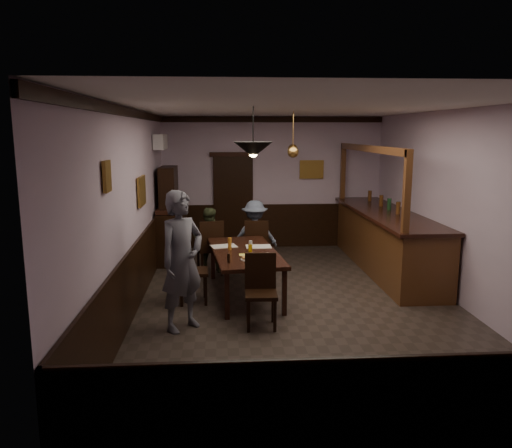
{
  "coord_description": "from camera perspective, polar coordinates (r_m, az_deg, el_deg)",
  "views": [
    {
      "loc": [
        -1.16,
        -7.37,
        2.65
      ],
      "look_at": [
        -0.6,
        0.7,
        1.15
      ],
      "focal_mm": 35.0,
      "sensor_mm": 36.0,
      "label": 1
    }
  ],
  "objects": [
    {
      "name": "person_seated_right",
      "position": [
        9.69,
        -0.15,
        -1.26
      ],
      "size": [
        0.87,
        0.5,
        1.35
      ],
      "primitive_type": "imported",
      "rotation": [
        0.0,
        0.0,
        3.14
      ],
      "color": "slate",
      "rests_on": "ground"
    },
    {
      "name": "dining_table",
      "position": [
        8.12,
        -1.31,
        -3.5
      ],
      "size": [
        1.24,
        2.3,
        0.75
      ],
      "rotation": [
        0.0,
        0.0,
        0.11
      ],
      "color": "black",
      "rests_on": "ground"
    },
    {
      "name": "room",
      "position": [
        7.55,
        4.93,
        1.7
      ],
      "size": [
        5.01,
        8.01,
        3.01
      ],
      "color": "#2D2621",
      "rests_on": "ground"
    },
    {
      "name": "picture_left_small",
      "position": [
        5.94,
        -16.67,
        5.24
      ],
      "size": [
        0.04,
        0.28,
        0.36
      ],
      "color": "olive",
      "rests_on": "ground"
    },
    {
      "name": "person_standing",
      "position": [
        6.75,
        -8.46,
        -4.2
      ],
      "size": [
        0.81,
        0.81,
        1.9
      ],
      "primitive_type": "imported",
      "rotation": [
        0.0,
        0.0,
        0.78
      ],
      "color": "#555561",
      "rests_on": "ground"
    },
    {
      "name": "pastry_ring_b",
      "position": [
        7.6,
        -0.71,
        -3.7
      ],
      "size": [
        0.13,
        0.13,
        0.04
      ],
      "primitive_type": "torus",
      "color": "#C68C47",
      "rests_on": "pastry_plate"
    },
    {
      "name": "sideboard",
      "position": [
        10.53,
        -9.62,
        0.13
      ],
      "size": [
        0.53,
        1.47,
        1.95
      ],
      "color": "black",
      "rests_on": "ground"
    },
    {
      "name": "pepper_mill",
      "position": [
        7.34,
        -3.15,
        -3.94
      ],
      "size": [
        0.04,
        0.04,
        0.14
      ],
      "primitive_type": "cylinder",
      "color": "black",
      "rests_on": "dining_table"
    },
    {
      "name": "pastry_plate",
      "position": [
        7.53,
        -0.96,
        -4.06
      ],
      "size": [
        0.22,
        0.22,
        0.01
      ],
      "primitive_type": "cylinder",
      "color": "white",
      "rests_on": "dining_table"
    },
    {
      "name": "saucer",
      "position": [
        7.64,
        1.53,
        -3.86
      ],
      "size": [
        0.15,
        0.15,
        0.01
      ],
      "primitive_type": "cylinder",
      "color": "white",
      "rests_on": "dining_table"
    },
    {
      "name": "soda_can",
      "position": [
        8.01,
        -0.67,
        -2.78
      ],
      "size": [
        0.07,
        0.07,
        0.12
      ],
      "primitive_type": "cylinder",
      "color": "yellow",
      "rests_on": "dining_table"
    },
    {
      "name": "chair_far_right",
      "position": [
        9.44,
        0.06,
        -2.28
      ],
      "size": [
        0.48,
        0.48,
        1.03
      ],
      "rotation": [
        0.0,
        0.0,
        3.07
      ],
      "color": "black",
      "rests_on": "ground"
    },
    {
      "name": "picture_back",
      "position": [
        11.55,
        6.37,
        6.21
      ],
      "size": [
        0.55,
        0.04,
        0.42
      ],
      "color": "olive",
      "rests_on": "ground"
    },
    {
      "name": "beer_glass",
      "position": [
        8.14,
        -3.02,
        -2.28
      ],
      "size": [
        0.06,
        0.06,
        0.2
      ],
      "primitive_type": "cylinder",
      "color": "#BF721E",
      "rests_on": "dining_table"
    },
    {
      "name": "napkin",
      "position": [
        7.83,
        -1.39,
        -3.53
      ],
      "size": [
        0.17,
        0.17,
        0.0
      ],
      "primitive_type": "cube",
      "rotation": [
        0.0,
        0.0,
        0.11
      ],
      "color": "#DCD251",
      "rests_on": "dining_table"
    },
    {
      "name": "pendant_brass_far",
      "position": [
        10.33,
        4.22,
        8.52
      ],
      "size": [
        0.2,
        0.2,
        0.81
      ],
      "color": "#BF8C3F",
      "rests_on": "ground"
    },
    {
      "name": "picture_left_large",
      "position": [
        8.33,
        -12.94,
        3.69
      ],
      "size": [
        0.04,
        0.62,
        0.48
      ],
      "color": "olive",
      "rests_on": "ground"
    },
    {
      "name": "ac_unit",
      "position": [
        10.35,
        -10.87,
        9.21
      ],
      "size": [
        0.2,
        0.85,
        0.3
      ],
      "color": "white",
      "rests_on": "ground"
    },
    {
      "name": "newspaper_right",
      "position": [
        8.37,
        0.29,
        -2.59
      ],
      "size": [
        0.42,
        0.3,
        0.01
      ],
      "primitive_type": "cube",
      "rotation": [
        0.0,
        0.0,
        0.01
      ],
      "color": "silver",
      "rests_on": "dining_table"
    },
    {
      "name": "bar_counter",
      "position": [
        9.96,
        14.59,
        -1.68
      ],
      "size": [
        1.0,
        4.28,
        2.4
      ],
      "color": "#542D16",
      "rests_on": "ground"
    },
    {
      "name": "coffee_cup",
      "position": [
        7.61,
        1.36,
        -3.58
      ],
      "size": [
        0.09,
        0.09,
        0.07
      ],
      "primitive_type": "imported",
      "rotation": [
        0.0,
        0.0,
        0.11
      ],
      "color": "white",
      "rests_on": "saucer"
    },
    {
      "name": "chair_side",
      "position": [
        7.87,
        -7.86,
        -4.86
      ],
      "size": [
        0.49,
        0.49,
        1.06
      ],
      "rotation": [
        0.0,
        0.0,
        1.64
      ],
      "color": "black",
      "rests_on": "ground"
    },
    {
      "name": "pendant_brass_mid",
      "position": [
        8.87,
        4.25,
        8.2
      ],
      "size": [
        0.2,
        0.2,
        0.81
      ],
      "color": "#BF8C3F",
      "rests_on": "ground"
    },
    {
      "name": "pendant_iron",
      "position": [
        7.1,
        -0.33,
        8.49
      ],
      "size": [
        0.56,
        0.56,
        0.71
      ],
      "color": "black",
      "rests_on": "ground"
    },
    {
      "name": "person_seated_left",
      "position": [
        9.58,
        -5.46,
        -1.79
      ],
      "size": [
        0.65,
        0.53,
        1.24
      ],
      "primitive_type": "imported",
      "rotation": [
        0.0,
        0.0,
        3.03
      ],
      "color": "#3F4A2C",
      "rests_on": "ground"
    },
    {
      "name": "chair_far_left",
      "position": [
        9.32,
        -5.23,
        -2.44
      ],
      "size": [
        0.55,
        0.55,
        1.04
      ],
      "rotation": [
        0.0,
        0.0,
        3.39
      ],
      "color": "black",
      "rests_on": "ground"
    },
    {
      "name": "newspaper_left",
      "position": [
        8.41,
        -3.69,
        -2.54
      ],
      "size": [
        0.48,
        0.4,
        0.01
      ],
      "primitive_type": "cube",
      "rotation": [
        0.0,
        0.0,
        0.25
      ],
      "color": "silver",
      "rests_on": "dining_table"
    },
    {
      "name": "door_back",
      "position": [
        11.44,
        -2.61,
        2.45
      ],
      "size": [
        0.9,
        0.06,
        2.1
      ],
      "primitive_type": "cube",
      "color": "black",
      "rests_on": "ground"
    },
    {
      "name": "water_glass",
      "position": [
        8.15,
        -0.62,
        -2.44
      ],
      "size": [
        0.06,
        0.06,
        0.15
      ],
      "primitive_type": "cylinder",
      "color": "silver",
      "rests_on": "dining_table"
    },
    {
      "name": "pastry_ring_a",
      "position": [
        7.52,
        -1.19,
        -3.87
      ],
      "size": [
        0.13,
        0.13,
        0.04
      ],
      "primitive_type": "torus",
      "color": "#C68C47",
      "rests_on": "pastry_plate"
    },
    {
      "name": "chair_near",
      "position": [
        6.91,
        0.55,
        -7.19
      ],
      "size": [
        0.45,
        0.45,
        1.0
      ],
      "rotation": [
        0.0,
        0.0,
        -0.03
      ],
      "color": "black",
      "rests_on": "ground"
    }
  ]
}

